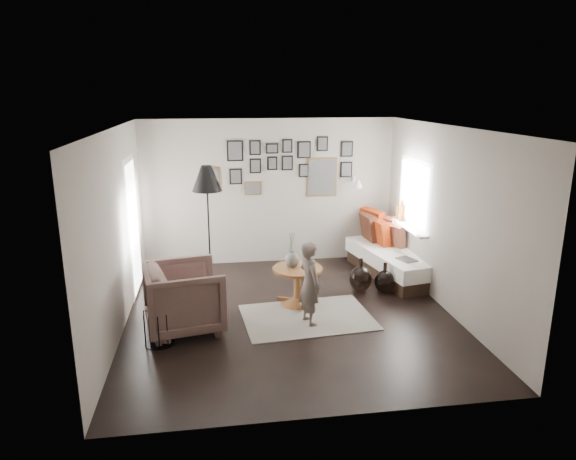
{
  "coord_description": "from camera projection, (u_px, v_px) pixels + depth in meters",
  "views": [
    {
      "loc": [
        -1.02,
        -6.62,
        3.05
      ],
      "look_at": [
        0.05,
        0.5,
        1.1
      ],
      "focal_mm": 32.0,
      "sensor_mm": 36.0,
      "label": 1
    }
  ],
  "objects": [
    {
      "name": "pedestal_table",
      "position": [
        298.0,
        287.0,
        7.53
      ],
      "size": [
        0.73,
        0.73,
        0.57
      ],
      "rotation": [
        0.0,
        0.0,
        0.38
      ],
      "color": "brown",
      "rests_on": "ground"
    },
    {
      "name": "ceiling",
      "position": [
        290.0,
        127.0,
        6.58
      ],
      "size": [
        4.8,
        4.8,
        0.0
      ],
      "primitive_type": "plane",
      "rotation": [
        3.14,
        0.0,
        0.0
      ],
      "color": "white",
      "rests_on": "wall_back"
    },
    {
      "name": "armchair",
      "position": [
        184.0,
        298.0,
        6.69
      ],
      "size": [
        1.14,
        1.11,
        0.89
      ],
      "primitive_type": "imported",
      "rotation": [
        0.0,
        0.0,
        1.76
      ],
      "color": "brown",
      "rests_on": "ground"
    },
    {
      "name": "window_right",
      "position": [
        406.0,
        222.0,
        8.6
      ],
      "size": [
        0.15,
        1.32,
        1.3
      ],
      "color": "white",
      "rests_on": "wall_right"
    },
    {
      "name": "armchair_cushion",
      "position": [
        187.0,
        294.0,
        6.74
      ],
      "size": [
        0.46,
        0.47,
        0.18
      ],
      "primitive_type": "cube",
      "rotation": [
        -0.21,
        0.0,
        0.15
      ],
      "color": "white",
      "rests_on": "armchair"
    },
    {
      "name": "wall_sconce",
      "position": [
        358.0,
        183.0,
        9.13
      ],
      "size": [
        0.18,
        0.36,
        0.16
      ],
      "color": "white",
      "rests_on": "wall_back"
    },
    {
      "name": "demijohn_small",
      "position": [
        384.0,
        281.0,
        8.0
      ],
      "size": [
        0.31,
        0.31,
        0.49
      ],
      "color": "black",
      "rests_on": "ground"
    },
    {
      "name": "wall_left",
      "position": [
        117.0,
        232.0,
        6.59
      ],
      "size": [
        0.0,
        4.8,
        4.8
      ],
      "primitive_type": "plane",
      "rotation": [
        1.57,
        0.0,
        1.57
      ],
      "color": "#9E958A",
      "rests_on": "ground"
    },
    {
      "name": "rug",
      "position": [
        307.0,
        317.0,
        7.15
      ],
      "size": [
        1.86,
        1.38,
        0.01
      ],
      "primitive_type": "cube",
      "rotation": [
        0.0,
        0.0,
        0.08
      ],
      "color": "silver",
      "rests_on": "ground"
    },
    {
      "name": "wall_right",
      "position": [
        447.0,
        219.0,
        7.24
      ],
      "size": [
        0.0,
        4.8,
        4.8
      ],
      "primitive_type": "plane",
      "rotation": [
        1.57,
        0.0,
        -1.57
      ],
      "color": "#9E958A",
      "rests_on": "ground"
    },
    {
      "name": "door_left",
      "position": [
        133.0,
        227.0,
        7.81
      ],
      "size": [
        0.0,
        2.14,
        2.14
      ],
      "color": "white",
      "rests_on": "wall_left"
    },
    {
      "name": "gallery_wall",
      "position": [
        286.0,
        167.0,
        9.12
      ],
      "size": [
        2.74,
        0.03,
        1.08
      ],
      "color": "brown",
      "rests_on": "wall_back"
    },
    {
      "name": "demijohn_large",
      "position": [
        361.0,
        279.0,
        8.05
      ],
      "size": [
        0.35,
        0.35,
        0.53
      ],
      "color": "black",
      "rests_on": "ground"
    },
    {
      "name": "vase",
      "position": [
        292.0,
        257.0,
        7.41
      ],
      "size": [
        0.21,
        0.21,
        0.52
      ],
      "color": "black",
      "rests_on": "pedestal_table"
    },
    {
      "name": "wall_front",
      "position": [
        330.0,
        292.0,
        4.63
      ],
      "size": [
        4.5,
        0.0,
        4.5
      ],
      "primitive_type": "plane",
      "rotation": [
        -1.57,
        0.0,
        0.0
      ],
      "color": "#9E958A",
      "rests_on": "ground"
    },
    {
      "name": "ground",
      "position": [
        290.0,
        314.0,
        7.26
      ],
      "size": [
        4.8,
        4.8,
        0.0
      ],
      "primitive_type": "plane",
      "color": "black",
      "rests_on": "ground"
    },
    {
      "name": "candles",
      "position": [
        305.0,
        259.0,
        7.43
      ],
      "size": [
        0.13,
        0.13,
        0.27
      ],
      "color": "black",
      "rests_on": "pedestal_table"
    },
    {
      "name": "magazine_basket",
      "position": [
        159.0,
        328.0,
        6.35
      ],
      "size": [
        0.42,
        0.42,
        0.44
      ],
      "rotation": [
        0.0,
        0.0,
        -0.22
      ],
      "color": "black",
      "rests_on": "ground"
    },
    {
      "name": "floor_lamp",
      "position": [
        207.0,
        183.0,
        7.84
      ],
      "size": [
        0.46,
        0.46,
        1.96
      ],
      "rotation": [
        0.0,
        0.0,
        -0.15
      ],
      "color": "black",
      "rests_on": "ground"
    },
    {
      "name": "daybed",
      "position": [
        392.0,
        256.0,
        8.81
      ],
      "size": [
        1.23,
        2.16,
        0.99
      ],
      "rotation": [
        0.0,
        0.0,
        0.19
      ],
      "color": "black",
      "rests_on": "ground"
    },
    {
      "name": "magazine_on_daybed",
      "position": [
        407.0,
        259.0,
        8.15
      ],
      "size": [
        0.32,
        0.36,
        0.02
      ],
      "primitive_type": "cube",
      "rotation": [
        0.0,
        0.0,
        0.36
      ],
      "color": "black",
      "rests_on": "daybed"
    },
    {
      "name": "child",
      "position": [
        310.0,
        283.0,
        6.83
      ],
      "size": [
        0.39,
        0.48,
        1.15
      ],
      "primitive_type": "imported",
      "rotation": [
        0.0,
        0.0,
        1.88
      ],
      "color": "#63564E",
      "rests_on": "ground"
    },
    {
      "name": "wall_back",
      "position": [
        270.0,
        192.0,
        9.21
      ],
      "size": [
        4.5,
        0.0,
        4.5
      ],
      "primitive_type": "plane",
      "rotation": [
        1.57,
        0.0,
        0.0
      ],
      "color": "#9E958A",
      "rests_on": "ground"
    }
  ]
}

